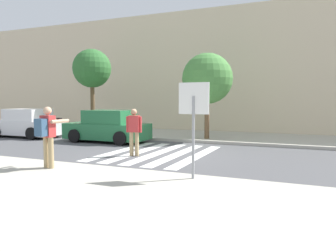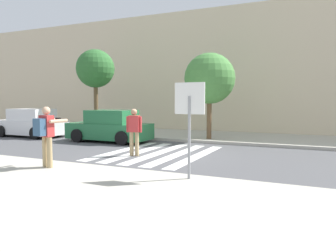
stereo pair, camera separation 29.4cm
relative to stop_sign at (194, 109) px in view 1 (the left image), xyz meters
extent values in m
plane|color=#4C4C4F|center=(-2.76, 3.63, -1.83)|extent=(120.00, 120.00, 0.00)
cube|color=#B2AD9E|center=(-2.76, -2.57, -1.76)|extent=(60.00, 6.00, 0.14)
cube|color=#B2AD9E|center=(-2.76, 9.63, -1.76)|extent=(60.00, 4.80, 0.14)
cube|color=beige|center=(-2.76, 14.03, 1.96)|extent=(56.00, 4.00, 7.58)
cube|color=silver|center=(-4.36, 3.83, -1.83)|extent=(0.44, 5.20, 0.01)
cube|color=silver|center=(-3.56, 3.83, -1.83)|extent=(0.44, 5.20, 0.01)
cube|color=silver|center=(-2.76, 3.83, -1.83)|extent=(0.44, 5.20, 0.01)
cube|color=silver|center=(-1.96, 3.83, -1.83)|extent=(0.44, 5.20, 0.01)
cube|color=silver|center=(-1.16, 3.83, -1.83)|extent=(0.44, 5.20, 0.01)
cylinder|color=gray|center=(0.00, -0.02, -0.69)|extent=(0.07, 0.07, 2.00)
cube|color=white|center=(0.00, 0.00, 0.26)|extent=(0.76, 0.03, 0.76)
cube|color=red|center=(0.00, 0.02, 0.26)|extent=(0.66, 0.02, 0.66)
cylinder|color=tan|center=(-4.23, -0.44, -1.25)|extent=(0.15, 0.15, 0.88)
cylinder|color=tan|center=(-4.03, -0.47, -1.25)|extent=(0.15, 0.15, 0.88)
cube|color=#B73333|center=(-4.13, -0.45, -0.51)|extent=(0.41, 0.29, 0.60)
sphere|color=tan|center=(-4.13, -0.45, -0.08)|extent=(0.23, 0.23, 0.23)
cylinder|color=tan|center=(-4.34, -0.20, -0.38)|extent=(0.18, 0.59, 0.10)
cylinder|color=tan|center=(-3.86, -0.27, -0.38)|extent=(0.18, 0.59, 0.10)
cube|color=black|center=(-4.07, -0.06, -0.35)|extent=(0.15, 0.12, 0.10)
cube|color=#335170|center=(-4.16, -0.68, -0.53)|extent=(0.34, 0.24, 0.48)
cylinder|color=tan|center=(-3.38, 2.90, -1.39)|extent=(0.15, 0.15, 0.88)
cylinder|color=tan|center=(-3.19, 2.95, -1.39)|extent=(0.15, 0.15, 0.88)
cube|color=#B73333|center=(-3.29, 2.93, -0.65)|extent=(0.43, 0.33, 0.60)
sphere|color=#A37556|center=(-3.29, 2.93, -0.22)|extent=(0.23, 0.23, 0.23)
cylinder|color=#B73333|center=(-3.52, 2.86, -0.67)|extent=(0.10, 0.10, 0.58)
cylinder|color=#B73333|center=(-3.05, 2.99, -0.67)|extent=(0.10, 0.10, 0.58)
cube|color=white|center=(-11.78, 5.93, -1.30)|extent=(4.10, 1.70, 0.76)
cube|color=white|center=(-11.63, 5.93, -0.60)|extent=(2.20, 1.56, 0.64)
cube|color=slate|center=(-12.70, 5.93, -0.60)|extent=(0.10, 1.50, 0.54)
cube|color=slate|center=(-10.66, 5.93, -0.60)|extent=(0.10, 1.50, 0.51)
cylinder|color=black|center=(-13.05, 6.78, -1.51)|extent=(0.64, 0.22, 0.64)
cylinder|color=black|center=(-10.51, 5.08, -1.51)|extent=(0.64, 0.22, 0.64)
cylinder|color=black|center=(-10.51, 6.78, -1.51)|extent=(0.64, 0.22, 0.64)
cube|color=#236B3D|center=(-6.48, 5.93, -1.30)|extent=(4.10, 1.70, 0.76)
cube|color=#236B3D|center=(-6.33, 5.93, -0.60)|extent=(2.20, 1.56, 0.64)
cube|color=slate|center=(-7.40, 5.93, -0.60)|extent=(0.10, 1.50, 0.54)
cube|color=slate|center=(-5.36, 5.93, -0.60)|extent=(0.10, 1.50, 0.51)
cylinder|color=black|center=(-7.75, 5.08, -1.51)|extent=(0.64, 0.22, 0.64)
cylinder|color=black|center=(-7.75, 6.78, -1.51)|extent=(0.64, 0.22, 0.64)
cylinder|color=black|center=(-5.21, 5.08, -1.51)|extent=(0.64, 0.22, 0.64)
cylinder|color=black|center=(-5.21, 6.78, -1.51)|extent=(0.64, 0.22, 0.64)
cylinder|color=brown|center=(-8.82, 7.99, -0.18)|extent=(0.24, 0.24, 3.03)
sphere|color=#2D662D|center=(-8.82, 7.99, 1.99)|extent=(2.17, 2.17, 2.17)
cylinder|color=brown|center=(-2.05, 8.01, -0.59)|extent=(0.24, 0.24, 2.20)
sphere|color=#47843D|center=(-2.05, 8.01, 1.25)|extent=(2.47, 2.47, 2.47)
camera|label=1|loc=(2.55, -7.46, 0.23)|focal=35.00mm
camera|label=2|loc=(2.82, -7.34, 0.23)|focal=35.00mm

